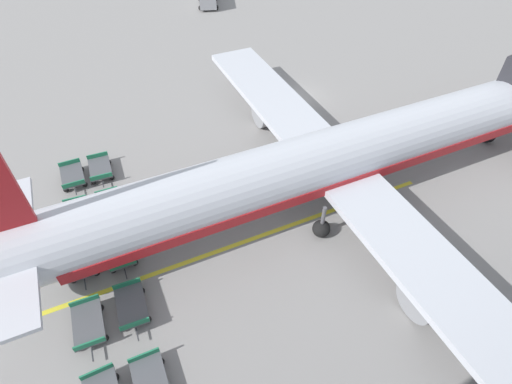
% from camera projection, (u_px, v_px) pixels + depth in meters
% --- Properties ---
extents(ground_plane, '(500.00, 500.00, 0.00)m').
position_uv_depth(ground_plane, '(297.00, 97.00, 35.98)').
color(ground_plane, gray).
extents(airplane, '(35.37, 44.69, 12.49)m').
position_uv_depth(airplane, '(350.00, 154.00, 25.14)').
color(airplane, silver).
rests_on(airplane, ground_plane).
extents(baggage_dolly_row_near_col_a, '(3.32, 1.78, 0.92)m').
position_uv_depth(baggage_dolly_row_near_col_a, '(73.00, 176.00, 27.64)').
color(baggage_dolly_row_near_col_a, '#515459').
rests_on(baggage_dolly_row_near_col_a, ground_plane).
extents(baggage_dolly_row_near_col_b, '(3.34, 1.94, 0.92)m').
position_uv_depth(baggage_dolly_row_near_col_b, '(77.00, 216.00, 24.98)').
color(baggage_dolly_row_near_col_b, '#515459').
rests_on(baggage_dolly_row_near_col_b, ground_plane).
extents(baggage_dolly_row_near_col_c, '(3.33, 1.84, 0.92)m').
position_uv_depth(baggage_dolly_row_near_col_c, '(82.00, 261.00, 22.49)').
color(baggage_dolly_row_near_col_c, '#515459').
rests_on(baggage_dolly_row_near_col_c, ground_plane).
extents(baggage_dolly_row_near_col_d, '(3.33, 1.85, 0.92)m').
position_uv_depth(baggage_dolly_row_near_col_d, '(88.00, 324.00, 19.77)').
color(baggage_dolly_row_near_col_d, '#515459').
rests_on(baggage_dolly_row_near_col_d, ground_plane).
extents(baggage_dolly_row_mid_a_col_a, '(3.33, 1.87, 0.92)m').
position_uv_depth(baggage_dolly_row_mid_a_col_a, '(100.00, 169.00, 28.19)').
color(baggage_dolly_row_mid_a_col_a, '#515459').
rests_on(baggage_dolly_row_mid_a_col_a, ground_plane).
extents(baggage_dolly_row_mid_a_col_b, '(3.33, 1.84, 0.92)m').
position_uv_depth(baggage_dolly_row_mid_a_col_b, '(110.00, 207.00, 25.55)').
color(baggage_dolly_row_mid_a_col_b, '#515459').
rests_on(baggage_dolly_row_mid_a_col_b, ground_plane).
extents(baggage_dolly_row_mid_a_col_c, '(3.32, 1.81, 0.92)m').
position_uv_depth(baggage_dolly_row_mid_a_col_c, '(120.00, 252.00, 22.98)').
color(baggage_dolly_row_mid_a_col_c, '#515459').
rests_on(baggage_dolly_row_mid_a_col_c, ground_plane).
extents(baggage_dolly_row_mid_a_col_d, '(3.33, 1.87, 0.92)m').
position_uv_depth(baggage_dolly_row_mid_a_col_d, '(132.00, 306.00, 20.49)').
color(baggage_dolly_row_mid_a_col_d, '#515459').
rests_on(baggage_dolly_row_mid_a_col_d, ground_plane).
extents(baggage_dolly_row_mid_a_col_e, '(3.33, 1.82, 0.92)m').
position_uv_depth(baggage_dolly_row_mid_a_col_e, '(151.00, 383.00, 17.75)').
color(baggage_dolly_row_mid_a_col_e, '#515459').
rests_on(baggage_dolly_row_mid_a_col_e, ground_plane).
extents(stand_guidance_stripe, '(3.70, 28.41, 0.01)m').
position_uv_depth(stand_guidance_stripe, '(220.00, 250.00, 23.63)').
color(stand_guidance_stripe, yellow).
rests_on(stand_guidance_stripe, ground_plane).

